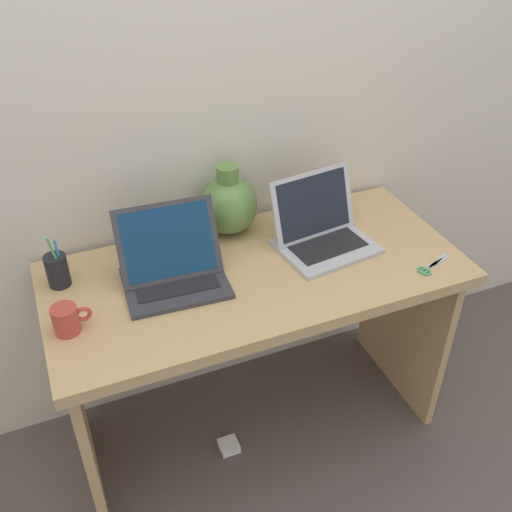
{
  "coord_description": "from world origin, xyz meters",
  "views": [
    {
      "loc": [
        -0.57,
        -1.37,
        1.87
      ],
      "look_at": [
        0.0,
        0.0,
        0.8
      ],
      "focal_mm": 41.62,
      "sensor_mm": 36.0,
      "label": 1
    }
  ],
  "objects": [
    {
      "name": "ground_plane",
      "position": [
        0.0,
        0.0,
        0.0
      ],
      "size": [
        6.0,
        6.0,
        0.0
      ],
      "primitive_type": "plane",
      "color": "#564C47"
    },
    {
      "name": "back_wall",
      "position": [
        0.0,
        0.34,
        1.2
      ],
      "size": [
        4.4,
        0.04,
        2.4
      ],
      "primitive_type": "cube",
      "color": "beige",
      "rests_on": "ground"
    },
    {
      "name": "desk",
      "position": [
        0.0,
        0.0,
        0.58
      ],
      "size": [
        1.31,
        0.6,
        0.75
      ],
      "color": "tan",
      "rests_on": "ground"
    },
    {
      "name": "laptop_left",
      "position": [
        -0.25,
        0.05,
        0.81
      ],
      "size": [
        0.32,
        0.26,
        0.23
      ],
      "color": "#333338",
      "rests_on": "desk"
    },
    {
      "name": "laptop_right",
      "position": [
        0.25,
        0.06,
        0.81
      ],
      "size": [
        0.33,
        0.28,
        0.23
      ],
      "color": "#B2B2B7",
      "rests_on": "desk"
    },
    {
      "name": "green_vase",
      "position": [
        0.0,
        0.24,
        0.85
      ],
      "size": [
        0.2,
        0.2,
        0.24
      ],
      "color": "#5B843D",
      "rests_on": "desk"
    },
    {
      "name": "coffee_mug",
      "position": [
        -0.58,
        -0.06,
        0.79
      ],
      "size": [
        0.11,
        0.07,
        0.08
      ],
      "color": "#B23D33",
      "rests_on": "desk"
    },
    {
      "name": "pen_cup",
      "position": [
        -0.58,
        0.15,
        0.8
      ],
      "size": [
        0.07,
        0.07,
        0.18
      ],
      "color": "black",
      "rests_on": "desk"
    },
    {
      "name": "scissors",
      "position": [
        0.51,
        -0.2,
        0.75
      ],
      "size": [
        0.15,
        0.08,
        0.01
      ],
      "color": "#B7B7BC",
      "rests_on": "desk"
    },
    {
      "name": "power_brick",
      "position": [
        -0.14,
        -0.07,
        0.01
      ],
      "size": [
        0.07,
        0.07,
        0.03
      ],
      "primitive_type": "cube",
      "color": "white",
      "rests_on": "ground"
    }
  ]
}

